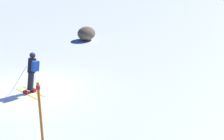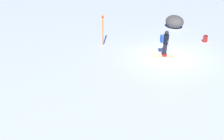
{
  "view_description": "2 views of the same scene",
  "coord_description": "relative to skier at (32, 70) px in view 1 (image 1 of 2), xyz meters",
  "views": [
    {
      "loc": [
        11.67,
        6.25,
        5.55
      ],
      "look_at": [
        0.97,
        3.82,
        1.58
      ],
      "focal_mm": 50.0,
      "sensor_mm": 36.0,
      "label": 1
    },
    {
      "loc": [
        -13.65,
        12.91,
        7.61
      ],
      "look_at": [
        -1.01,
        4.86,
        0.69
      ],
      "focal_mm": 50.0,
      "sensor_mm": 36.0,
      "label": 2
    }
  ],
  "objects": [
    {
      "name": "trail_marker",
      "position": [
        3.91,
        2.24,
        0.2
      ],
      "size": [
        0.13,
        0.13,
        2.18
      ],
      "color": "orange",
      "rests_on": "ground"
    },
    {
      "name": "ground_plane",
      "position": [
        -0.19,
        -0.11,
        -0.99
      ],
      "size": [
        300.0,
        300.0,
        0.0
      ],
      "primitive_type": "plane",
      "color": "white"
    },
    {
      "name": "exposed_boulder_1",
      "position": [
        -9.25,
        -0.43,
        -0.51
      ],
      "size": [
        1.47,
        1.25,
        0.95
      ],
      "primitive_type": "ellipsoid",
      "color": "brown",
      "rests_on": "ground"
    },
    {
      "name": "skier",
      "position": [
        0.0,
        0.0,
        0.0
      ],
      "size": [
        1.45,
        1.67,
        1.79
      ],
      "rotation": [
        0.0,
        0.0,
        -0.52
      ],
      "color": "yellow",
      "rests_on": "ground"
    }
  ]
}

